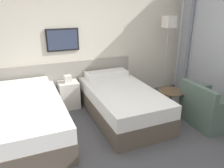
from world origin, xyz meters
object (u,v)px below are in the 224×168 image
object	(u,v)px
bed_near_door	(29,119)
bed_near_window	(121,102)
side_table	(170,98)
armchair	(208,110)
floor_lamp	(168,31)
nightstand	(69,94)

from	to	relation	value
bed_near_door	bed_near_window	bearing A→B (deg)	0.00
side_table	armchair	xyz separation A→B (m)	(0.41, -0.54, -0.09)
bed_near_window	armchair	distance (m)	1.55
floor_lamp	armchair	xyz separation A→B (m)	(-0.04, -1.38, -1.23)
bed_near_door	floor_lamp	xyz separation A→B (m)	(2.99, 0.54, 1.20)
bed_near_window	nightstand	xyz separation A→B (m)	(-0.82, 0.77, -0.00)
bed_near_window	side_table	size ratio (longest dim) A/B	4.10
bed_near_door	side_table	bearing A→B (deg)	-6.57
floor_lamp	bed_near_door	bearing A→B (deg)	-169.69
nightstand	floor_lamp	xyz separation A→B (m)	(2.17, -0.22, 1.20)
nightstand	side_table	bearing A→B (deg)	-31.67
bed_near_door	floor_lamp	bearing A→B (deg)	10.31
nightstand	floor_lamp	world-z (taller)	floor_lamp
floor_lamp	armchair	size ratio (longest dim) A/B	2.14
floor_lamp	armchair	world-z (taller)	floor_lamp
nightstand	floor_lamp	distance (m)	2.49
bed_near_door	bed_near_window	distance (m)	1.64
bed_near_window	floor_lamp	distance (m)	1.89
bed_near_window	floor_lamp	xyz separation A→B (m)	(1.35, 0.54, 1.20)
nightstand	armchair	distance (m)	2.66
armchair	nightstand	bearing A→B (deg)	55.40
bed_near_window	nightstand	distance (m)	1.12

